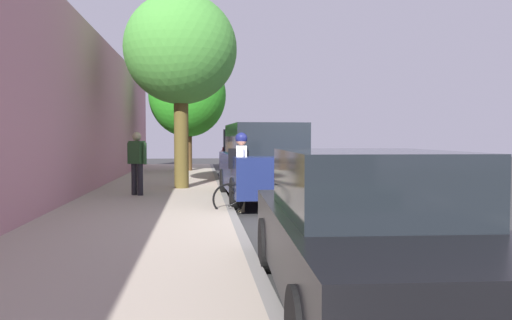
# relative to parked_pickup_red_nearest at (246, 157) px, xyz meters

# --- Properties ---
(ground) EXTENTS (58.08, 58.08, 0.00)m
(ground) POSITION_rel_parked_pickup_red_nearest_xyz_m (-0.64, 8.80, -0.90)
(ground) COLOR #323232
(sidewalk) EXTENTS (3.62, 36.30, 0.13)m
(sidewalk) POSITION_rel_parked_pickup_red_nearest_xyz_m (3.06, 8.80, -0.83)
(sidewalk) COLOR #AC9F8D
(sidewalk) RESTS_ON ground
(curb_edge) EXTENTS (0.16, 36.30, 0.13)m
(curb_edge) POSITION_rel_parked_pickup_red_nearest_xyz_m (1.17, 8.80, -0.83)
(curb_edge) COLOR gray
(curb_edge) RESTS_ON ground
(lane_stripe_centre) EXTENTS (0.14, 35.80, 0.01)m
(lane_stripe_centre) POSITION_rel_parked_pickup_red_nearest_xyz_m (-3.65, 8.55, -0.90)
(lane_stripe_centre) COLOR white
(lane_stripe_centre) RESTS_ON ground
(lane_stripe_bike_edge) EXTENTS (0.12, 36.30, 0.01)m
(lane_stripe_bike_edge) POSITION_rel_parked_pickup_red_nearest_xyz_m (-0.30, 8.80, -0.90)
(lane_stripe_bike_edge) COLOR white
(lane_stripe_bike_edge) RESTS_ON ground
(building_facade) EXTENTS (0.50, 36.30, 4.84)m
(building_facade) POSITION_rel_parked_pickup_red_nearest_xyz_m (5.12, 8.80, 1.52)
(building_facade) COLOR #B37B86
(building_facade) RESTS_ON ground
(parked_pickup_red_nearest) EXTENTS (2.32, 5.42, 1.95)m
(parked_pickup_red_nearest) POSITION_rel_parked_pickup_red_nearest_xyz_m (0.00, 0.00, 0.00)
(parked_pickup_red_nearest) COLOR maroon
(parked_pickup_red_nearest) RESTS_ON ground
(parked_suv_dark_blue_second) EXTENTS (2.09, 4.76, 1.99)m
(parked_suv_dark_blue_second) POSITION_rel_parked_pickup_red_nearest_xyz_m (0.20, 6.82, 0.13)
(parked_suv_dark_blue_second) COLOR navy
(parked_suv_dark_blue_second) RESTS_ON ground
(parked_sedan_black_mid) EXTENTS (2.00, 4.48, 1.52)m
(parked_sedan_black_mid) POSITION_rel_parked_pickup_red_nearest_xyz_m (0.24, 14.70, -0.15)
(parked_sedan_black_mid) COLOR black
(parked_sedan_black_mid) RESTS_ON ground
(bicycle_at_curb) EXTENTS (1.72, 0.46, 0.74)m
(bicycle_at_curb) POSITION_rel_parked_pickup_red_nearest_xyz_m (0.70, 8.80, -0.54)
(bicycle_at_curb) COLOR black
(bicycle_at_curb) RESTS_ON ground
(cyclist_with_backpack) EXTENTS (0.43, 0.62, 1.77)m
(cyclist_with_backpack) POSITION_rel_parked_pickup_red_nearest_xyz_m (0.93, 8.35, 0.18)
(cyclist_with_backpack) COLOR #C6B284
(cyclist_with_backpack) RESTS_ON ground
(street_tree_near_cyclist) EXTENTS (3.55, 3.55, 5.42)m
(street_tree_near_cyclist) POSITION_rel_parked_pickup_red_nearest_xyz_m (2.36, -3.72, 2.70)
(street_tree_near_cyclist) COLOR #533B1F
(street_tree_near_cyclist) RESTS_ON sidewalk
(street_tree_mid_block) EXTENTS (3.36, 3.36, 5.81)m
(street_tree_mid_block) POSITION_rel_parked_pickup_red_nearest_xyz_m (2.36, 4.27, 3.35)
(street_tree_mid_block) COLOR brown
(street_tree_mid_block) RESTS_ON sidewalk
(pedestrian_on_phone) EXTENTS (0.53, 0.40, 1.66)m
(pedestrian_on_phone) POSITION_rel_parked_pickup_red_nearest_xyz_m (3.45, 6.06, 0.17)
(pedestrian_on_phone) COLOR black
(pedestrian_on_phone) RESTS_ON sidewalk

